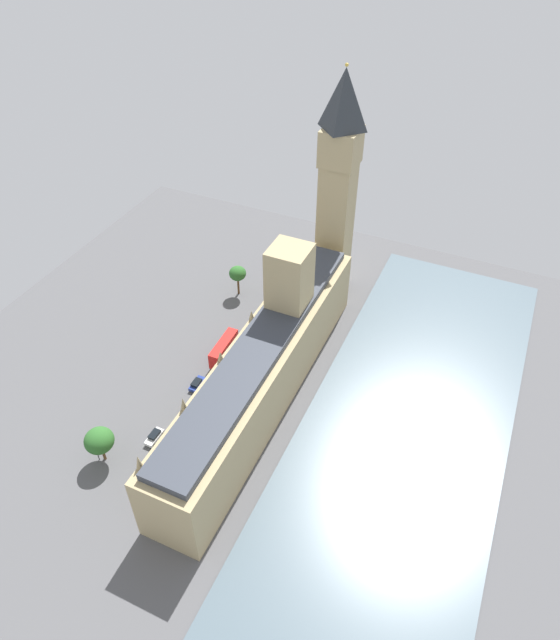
% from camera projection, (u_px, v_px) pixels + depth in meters
% --- Properties ---
extents(ground_plane, '(145.45, 145.45, 0.00)m').
position_uv_depth(ground_plane, '(255.00, 395.00, 125.02)').
color(ground_plane, '#565659').
extents(river_thames, '(40.77, 130.90, 0.25)m').
position_uv_depth(river_thames, '(399.00, 444.00, 114.76)').
color(river_thames, slate).
rests_on(river_thames, ground).
extents(parliament_building, '(12.39, 75.45, 30.74)m').
position_uv_depth(parliament_building, '(266.00, 363.00, 119.50)').
color(parliament_building, tan).
rests_on(parliament_building, ground).
extents(clock_tower, '(8.64, 8.64, 57.80)m').
position_uv_depth(clock_tower, '(338.00, 186.00, 135.34)').
color(clock_tower, tan).
rests_on(clock_tower, ground).
extents(car_silver_corner, '(1.85, 4.07, 1.74)m').
position_uv_depth(car_silver_corner, '(264.00, 307.00, 146.33)').
color(car_silver_corner, '#B7B7BC').
rests_on(car_silver_corner, ground).
extents(double_decker_bus_near_tower, '(2.91, 10.57, 4.75)m').
position_uv_depth(double_decker_bus_near_tower, '(224.00, 349.00, 132.19)').
color(double_decker_bus_near_tower, red).
rests_on(double_decker_bus_near_tower, ground).
extents(car_blue_midblock, '(2.01, 4.54, 1.74)m').
position_uv_depth(car_blue_midblock, '(197.00, 384.00, 126.27)').
color(car_blue_midblock, navy).
rests_on(car_blue_midblock, ground).
extents(car_yellow_cab_far_end, '(1.87, 4.45, 1.74)m').
position_uv_depth(car_yellow_cab_far_end, '(186.00, 412.00, 120.20)').
color(car_yellow_cab_far_end, gold).
rests_on(car_yellow_cab_far_end, ground).
extents(car_white_under_trees, '(2.00, 4.61, 1.74)m').
position_uv_depth(car_white_under_trees, '(154.00, 437.00, 115.31)').
color(car_white_under_trees, silver).
rests_on(car_white_under_trees, ground).
extents(pedestrian_leading, '(0.47, 0.58, 1.60)m').
position_uv_depth(pedestrian_leading, '(265.00, 330.00, 139.88)').
color(pedestrian_leading, gray).
rests_on(pedestrian_leading, ground).
extents(pedestrian_kerbside, '(0.46, 0.56, 1.61)m').
position_uv_depth(pedestrian_kerbside, '(191.00, 436.00, 115.63)').
color(pedestrian_kerbside, gray).
rests_on(pedestrian_kerbside, ground).
extents(plane_tree_trailing, '(5.74, 5.74, 8.30)m').
position_uv_depth(plane_tree_trailing, '(99.00, 441.00, 108.48)').
color(plane_tree_trailing, brown).
rests_on(plane_tree_trailing, ground).
extents(plane_tree_by_river_gate, '(4.47, 4.47, 8.55)m').
position_uv_depth(plane_tree_by_river_gate, '(238.00, 274.00, 147.88)').
color(plane_tree_by_river_gate, brown).
rests_on(plane_tree_by_river_gate, ground).
extents(street_lamp_opposite_hall, '(0.56, 0.56, 5.79)m').
position_uv_depth(street_lamp_opposite_hall, '(95.00, 447.00, 109.49)').
color(street_lamp_opposite_hall, black).
rests_on(street_lamp_opposite_hall, ground).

